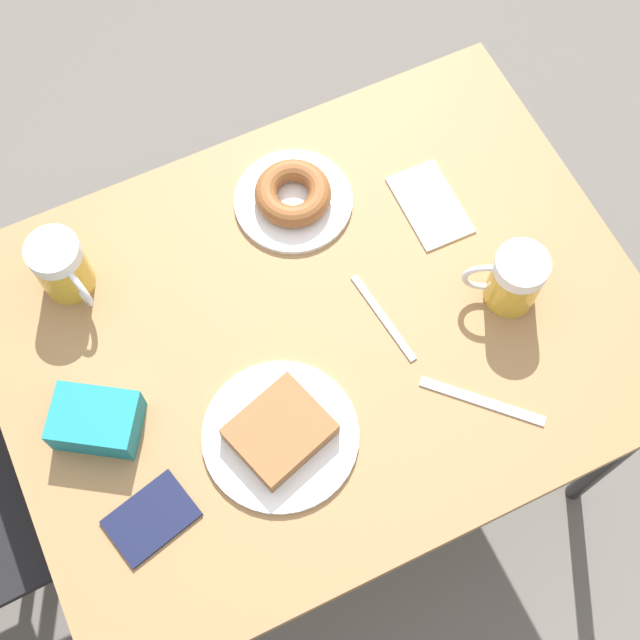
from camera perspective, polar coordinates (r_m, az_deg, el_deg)
ground_plane at (r=2.13m, az=-0.00°, el=-7.94°), size 8.00×8.00×0.00m
table at (r=1.50m, az=-0.00°, el=-1.22°), size 0.79×1.05×0.72m
plate_with_cake at (r=1.37m, az=-2.57°, el=-7.26°), size 0.24×0.24×0.05m
plate_with_donut at (r=1.54m, az=-1.74°, el=7.93°), size 0.20×0.20×0.05m
beer_mug_left at (r=1.48m, az=-16.19°, el=3.29°), size 0.13×0.09×0.12m
beer_mug_center at (r=1.45m, az=12.31°, el=2.58°), size 0.09×0.12×0.12m
napkin_folded at (r=1.56m, az=7.06°, el=7.33°), size 0.16×0.10×0.00m
fork at (r=1.46m, az=4.07°, el=0.16°), size 0.18×0.03×0.00m
knife at (r=1.42m, az=10.34°, el=-5.14°), size 0.15×0.15×0.00m
passport_near_edge at (r=1.38m, az=-10.75°, el=-12.35°), size 0.12×0.14×0.01m
blue_pouch at (r=1.40m, az=-14.14°, el=-6.26°), size 0.15×0.16×0.06m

